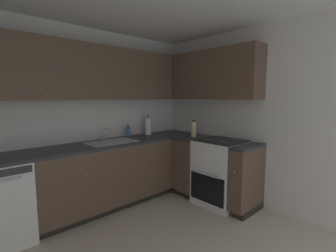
% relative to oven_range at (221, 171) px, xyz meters
% --- Properties ---
extents(wall_back, '(4.01, 0.05, 2.46)m').
position_rel_oven_range_xyz_m(wall_back, '(-1.67, 1.33, 0.77)').
color(wall_back, silver).
rests_on(wall_back, ground_plane).
extents(wall_right, '(0.05, 3.65, 2.46)m').
position_rel_oven_range_xyz_m(wall_right, '(0.31, -0.47, 0.77)').
color(wall_right, silver).
rests_on(wall_right, ground_plane).
extents(lower_cabinets_back, '(1.90, 0.62, 0.87)m').
position_rel_oven_range_xyz_m(lower_cabinets_back, '(-1.27, 1.00, -0.02)').
color(lower_cabinets_back, brown).
rests_on(lower_cabinets_back, ground_plane).
extents(countertop_back, '(3.10, 0.60, 0.03)m').
position_rel_oven_range_xyz_m(countertop_back, '(-1.27, 1.00, 0.43)').
color(countertop_back, '#2D2D33').
rests_on(countertop_back, lower_cabinets_back).
extents(lower_cabinets_right, '(0.62, 1.22, 0.87)m').
position_rel_oven_range_xyz_m(lower_cabinets_right, '(-0.02, 0.19, -0.02)').
color(lower_cabinets_right, brown).
rests_on(lower_cabinets_right, ground_plane).
extents(countertop_right, '(0.60, 1.22, 0.03)m').
position_rel_oven_range_xyz_m(countertop_right, '(-0.02, 0.19, 0.43)').
color(countertop_right, '#2D2D33').
rests_on(countertop_right, lower_cabinets_right).
extents(oven_range, '(0.68, 0.62, 1.05)m').
position_rel_oven_range_xyz_m(oven_range, '(0.00, 0.00, 0.00)').
color(oven_range, white).
rests_on(oven_range, ground_plane).
extents(upper_cabinets_back, '(2.78, 0.34, 0.71)m').
position_rel_oven_range_xyz_m(upper_cabinets_back, '(-1.43, 1.14, 1.38)').
color(upper_cabinets_back, brown).
extents(upper_cabinets_right, '(0.32, 1.77, 0.71)m').
position_rel_oven_range_xyz_m(upper_cabinets_right, '(0.12, 0.42, 1.38)').
color(upper_cabinets_right, brown).
extents(sink, '(0.66, 0.40, 0.10)m').
position_rel_oven_range_xyz_m(sink, '(-1.19, 0.97, 0.40)').
color(sink, '#B7B7BC').
rests_on(sink, countertop_back).
extents(faucet, '(0.07, 0.16, 0.18)m').
position_rel_oven_range_xyz_m(faucet, '(-1.18, 1.18, 0.56)').
color(faucet, silver).
rests_on(faucet, countertop_back).
extents(soap_bottle, '(0.06, 0.06, 0.19)m').
position_rel_oven_range_xyz_m(soap_bottle, '(-0.78, 1.18, 0.53)').
color(soap_bottle, '#3F72BF').
rests_on(soap_bottle, countertop_back).
extents(paper_towel_roll, '(0.11, 0.11, 0.33)m').
position_rel_oven_range_xyz_m(paper_towel_roll, '(-0.40, 1.16, 0.58)').
color(paper_towel_roll, white).
rests_on(paper_towel_roll, countertop_back).
extents(oil_bottle, '(0.08, 0.08, 0.26)m').
position_rel_oven_range_xyz_m(oil_bottle, '(-0.02, 0.51, 0.56)').
color(oil_bottle, beige).
rests_on(oil_bottle, countertop_right).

